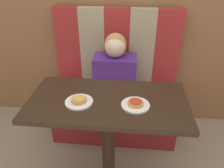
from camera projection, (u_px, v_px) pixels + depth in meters
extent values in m
cube|color=maroon|center=(115.00, 113.00, 2.26)|extent=(1.19, 0.51, 0.45)
cube|color=maroon|center=(69.00, 47.00, 2.17)|extent=(0.24, 0.08, 0.78)
cube|color=tan|center=(93.00, 48.00, 2.15)|extent=(0.24, 0.08, 0.78)
cube|color=maroon|center=(117.00, 49.00, 2.13)|extent=(0.24, 0.08, 0.78)
cube|color=tan|center=(141.00, 50.00, 2.11)|extent=(0.24, 0.08, 0.78)
cube|color=maroon|center=(166.00, 51.00, 2.09)|extent=(0.24, 0.08, 0.78)
cube|color=black|center=(108.00, 102.00, 1.49)|extent=(1.08, 0.56, 0.03)
cylinder|color=black|center=(108.00, 143.00, 1.69)|extent=(0.10, 0.10, 0.74)
cube|color=#4C237A|center=(115.00, 76.00, 2.05)|extent=(0.38, 0.23, 0.40)
sphere|color=beige|center=(115.00, 47.00, 1.90)|extent=(0.19, 0.19, 0.19)
sphere|color=#AD8447|center=(115.00, 44.00, 1.91)|extent=(0.19, 0.19, 0.19)
cylinder|color=white|center=(79.00, 102.00, 1.45)|extent=(0.19, 0.19, 0.01)
cylinder|color=white|center=(135.00, 105.00, 1.42)|extent=(0.19, 0.19, 0.01)
cylinder|color=#C68E47|center=(79.00, 100.00, 1.44)|extent=(0.10, 0.10, 0.02)
cylinder|color=gold|center=(79.00, 98.00, 1.44)|extent=(0.08, 0.08, 0.01)
cylinder|color=#C68E47|center=(136.00, 103.00, 1.41)|extent=(0.10, 0.10, 0.02)
cylinder|color=#B73823|center=(136.00, 102.00, 1.40)|extent=(0.08, 0.08, 0.01)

